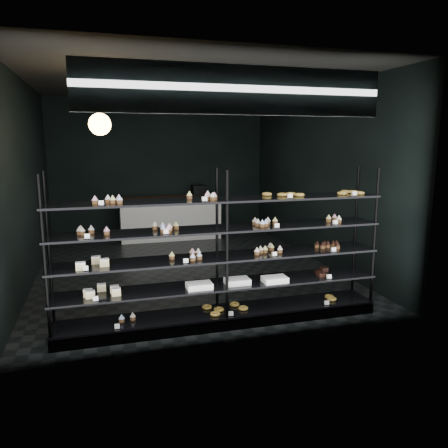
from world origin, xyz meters
The scene contains 5 objects.
room centered at (0.00, 0.00, 1.60)m, with size 5.01×6.01×3.20m.
display_shelf centered at (-0.05, -2.45, 0.63)m, with size 4.00×0.50×1.91m.
signage centered at (0.00, -2.93, 2.75)m, with size 3.30×0.05×0.50m.
pendant_lamp centered at (-1.36, -1.29, 2.45)m, with size 0.29×0.29×0.87m.
service_counter centered at (0.15, 2.50, 0.50)m, with size 2.36×0.65×1.23m.
Camera 1 is at (-1.42, -7.37, 2.23)m, focal length 35.00 mm.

